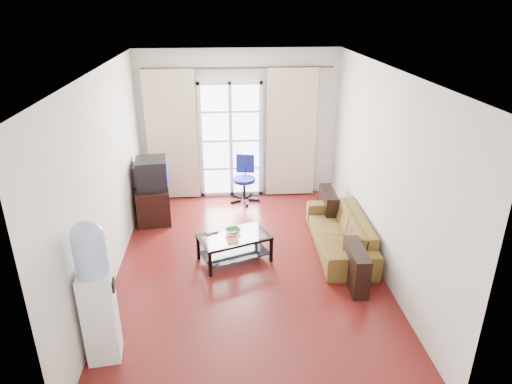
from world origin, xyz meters
TOP-DOWN VIEW (x-y plane):
  - floor at (0.00, 0.00)m, footprint 5.20×5.20m
  - ceiling at (0.00, 0.00)m, footprint 5.20×5.20m
  - wall_back at (0.00, 2.60)m, footprint 3.60×0.02m
  - wall_front at (0.00, -2.60)m, footprint 3.60×0.02m
  - wall_left at (-1.80, 0.00)m, footprint 0.02×5.20m
  - wall_right at (1.80, 0.00)m, footprint 0.02×5.20m
  - french_door at (-0.15, 2.54)m, footprint 1.16×0.06m
  - curtain_rod at (0.00, 2.50)m, footprint 3.30×0.04m
  - curtain_left at (-1.20, 2.48)m, footprint 0.90×0.07m
  - curtain_right at (0.95, 2.48)m, footprint 0.90×0.07m
  - radiator at (0.80, 2.50)m, footprint 0.64×0.12m
  - sofa at (1.40, 0.38)m, footprint 1.91×0.84m
  - coffee_table at (-0.18, 0.16)m, footprint 1.11×0.87m
  - bowl at (-0.19, 0.26)m, footprint 0.36×0.36m
  - book at (-0.29, 0.02)m, footprint 0.22×0.26m
  - remote at (-0.49, 0.25)m, footprint 0.18×0.12m
  - tv_stand at (-1.50, 1.63)m, footprint 0.64×0.87m
  - crt_tv at (-1.50, 1.59)m, footprint 0.59×0.59m
  - task_chair at (0.08, 2.28)m, footprint 0.67×0.67m
  - water_cooler at (-1.60, -1.63)m, footprint 0.37×0.36m

SIDE VIEW (x-z plane):
  - floor at x=0.00m, z-range 0.00..0.00m
  - task_chair at x=0.08m, z-range -0.17..0.67m
  - coffee_table at x=-0.18m, z-range 0.06..0.45m
  - sofa at x=1.40m, z-range 0.00..0.55m
  - tv_stand at x=-1.50m, z-range 0.00..0.59m
  - radiator at x=0.80m, z-range 0.01..0.65m
  - remote at x=-0.49m, z-range 0.40..0.42m
  - book at x=-0.29m, z-range 0.40..0.42m
  - bowl at x=-0.19m, z-range 0.40..0.45m
  - water_cooler at x=-1.60m, z-range 0.04..1.62m
  - crt_tv at x=-1.50m, z-range 0.59..1.08m
  - french_door at x=-0.15m, z-range 0.00..2.15m
  - curtain_left at x=-1.20m, z-range 0.02..2.38m
  - curtain_right at x=0.95m, z-range 0.02..2.38m
  - wall_back at x=0.00m, z-range 0.00..2.70m
  - wall_front at x=0.00m, z-range 0.00..2.70m
  - wall_left at x=-1.80m, z-range 0.00..2.70m
  - wall_right at x=1.80m, z-range 0.00..2.70m
  - curtain_rod at x=0.00m, z-range 2.36..2.40m
  - ceiling at x=0.00m, z-range 2.70..2.70m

